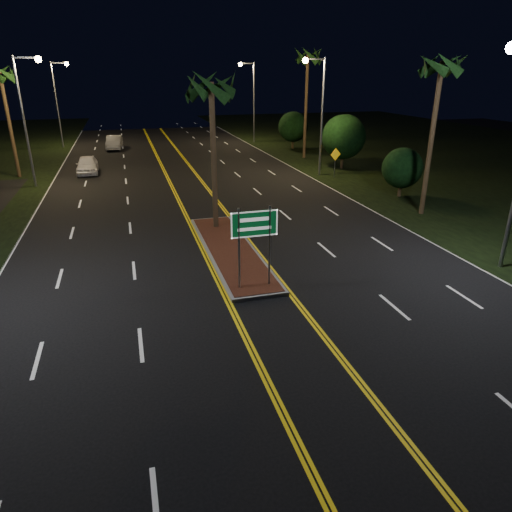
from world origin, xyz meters
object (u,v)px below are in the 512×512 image
object	(u,v)px
streetlight_left_mid	(27,107)
car_far	(114,141)
median_island	(230,250)
palm_median	(211,87)
highway_sign	(254,232)
streetlight_right_mid	(318,103)
shrub_near	(402,168)
palm_left_far	(0,75)
shrub_mid	(344,137)
streetlight_right_far	(251,93)
car_near	(87,163)
shrub_far	(293,127)
palm_right_far	(308,58)
warning_sign	(335,159)
palm_right_near	(442,67)
streetlight_left_far	(59,94)

from	to	relation	value
streetlight_left_mid	car_far	bearing A→B (deg)	72.75
median_island	palm_median	distance (m)	8.00
median_island	highway_sign	world-z (taller)	highway_sign
median_island	streetlight_right_mid	xyz separation A→B (m)	(10.61, 15.00, 5.57)
shrub_near	highway_sign	bearing A→B (deg)	-140.31
palm_left_far	shrub_mid	bearing A→B (deg)	-8.49
streetlight_right_far	shrub_mid	bearing A→B (deg)	-79.34
highway_sign	car_near	world-z (taller)	highway_sign
palm_median	shrub_far	world-z (taller)	palm_median
highway_sign	palm_left_far	bearing A→B (deg)	116.92
streetlight_right_mid	palm_right_far	distance (m)	9.00
warning_sign	streetlight_left_mid	bearing A→B (deg)	159.11
shrub_far	shrub_mid	bearing A→B (deg)	-89.05
palm_median	palm_right_far	size ratio (longest dim) A/B	0.81
streetlight_left_mid	shrub_mid	world-z (taller)	streetlight_left_mid
median_island	palm_left_far	xyz separation A→B (m)	(-12.80, 21.00, 7.66)
shrub_far	car_far	bearing A→B (deg)	165.50
palm_right_far	car_far	size ratio (longest dim) A/B	2.04
median_island	palm_right_near	distance (m)	15.21
palm_right_far	shrub_near	distance (m)	17.56
median_island	palm_right_far	bearing A→B (deg)	60.90
median_island	streetlight_right_far	bearing A→B (deg)	73.13
shrub_mid	palm_right_far	bearing A→B (deg)	101.31
palm_right_near	shrub_far	bearing A→B (deg)	87.14
palm_left_far	car_near	xyz separation A→B (m)	(5.31, -0.03, -6.91)
car_near	highway_sign	bearing A→B (deg)	-73.92
streetlight_right_mid	shrub_near	size ratio (longest dim) A/B	2.73
median_island	car_near	world-z (taller)	car_near
highway_sign	palm_right_far	size ratio (longest dim) A/B	0.31
streetlight_right_mid	car_near	world-z (taller)	streetlight_right_mid
streetlight_left_mid	palm_right_far	size ratio (longest dim) A/B	0.87
streetlight_left_far	palm_left_far	bearing A→B (deg)	-97.78
median_island	streetlight_left_mid	distance (m)	20.80
shrub_far	palm_right_near	bearing A→B (deg)	-92.86
streetlight_left_far	car_far	bearing A→B (deg)	-30.09
median_island	streetlight_right_far	distance (m)	37.00
highway_sign	car_far	world-z (taller)	highway_sign
highway_sign	streetlight_left_mid	xyz separation A→B (m)	(-10.61, 21.20, 3.25)
streetlight_left_mid	palm_right_near	distance (m)	27.14
warning_sign	palm_right_far	bearing A→B (deg)	71.00
median_island	shrub_far	xyz separation A→B (m)	(13.80, 29.00, 2.25)
streetlight_left_mid	streetlight_left_far	world-z (taller)	same
streetlight_right_far	palm_median	distance (m)	33.28
car_far	shrub_mid	bearing A→B (deg)	-36.77
palm_right_near	shrub_mid	distance (m)	15.11
palm_median	palm_right_near	distance (m)	12.55
palm_right_near	shrub_near	world-z (taller)	palm_right_near
streetlight_left_far	shrub_near	bearing A→B (deg)	-51.21
streetlight_right_far	car_near	world-z (taller)	streetlight_right_far
streetlight_right_far	palm_right_near	bearing A→B (deg)	-86.63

